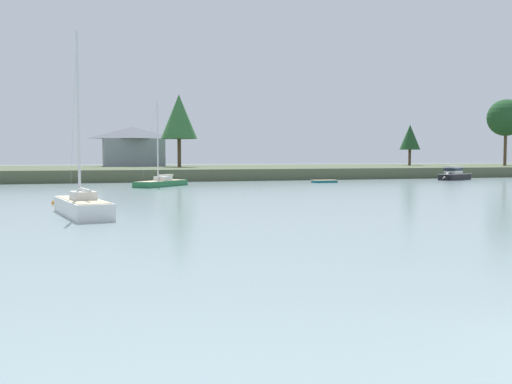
# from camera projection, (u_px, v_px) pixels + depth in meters

# --- Properties ---
(far_shore_bank) EXTENTS (246.23, 48.09, 1.79)m
(far_shore_bank) POSITION_uv_depth(u_px,v_px,m) (123.00, 172.00, 105.89)
(far_shore_bank) COLOR #4C563D
(far_shore_bank) RESTS_ON ground
(sailboat_green) EXTENTS (7.62, 8.06, 10.86)m
(sailboat_green) POSITION_uv_depth(u_px,v_px,m) (161.00, 185.00, 71.72)
(sailboat_green) COLOR #236B3D
(sailboat_green) RESTS_ON ground
(sailboat_white) EXTENTS (3.49, 8.76, 12.29)m
(sailboat_white) POSITION_uv_depth(u_px,v_px,m) (82.00, 212.00, 36.23)
(sailboat_white) COLOR white
(sailboat_white) RESTS_ON ground
(cruiser_black) EXTENTS (8.03, 5.80, 4.07)m
(cruiser_black) POSITION_uv_depth(u_px,v_px,m) (453.00, 177.00, 91.64)
(cruiser_black) COLOR black
(cruiser_black) RESTS_ON ground
(dinghy_teal) EXTENTS (3.64, 1.85, 0.53)m
(dinghy_teal) POSITION_uv_depth(u_px,v_px,m) (324.00, 182.00, 82.32)
(dinghy_teal) COLOR #196B70
(dinghy_teal) RESTS_ON ground
(mooring_buoy_orange) EXTENTS (0.44, 0.44, 0.50)m
(mooring_buoy_orange) POSITION_uv_depth(u_px,v_px,m) (54.00, 203.00, 45.19)
(mooring_buoy_orange) COLOR orange
(mooring_buoy_orange) RESTS_ON ground
(shore_tree_inland_a) EXTENTS (6.64, 6.64, 13.31)m
(shore_tree_inland_a) POSITION_uv_depth(u_px,v_px,m) (179.00, 117.00, 106.22)
(shore_tree_inland_a) COLOR brown
(shore_tree_inland_a) RESTS_ON far_shore_bank
(shore_tree_inland_c) EXTENTS (4.43, 4.43, 8.86)m
(shore_tree_inland_c) POSITION_uv_depth(u_px,v_px,m) (410.00, 137.00, 125.97)
(shore_tree_inland_c) COLOR brown
(shore_tree_inland_c) RESTS_ON far_shore_bank
(shore_tree_right) EXTENTS (7.81, 7.81, 14.13)m
(shore_tree_right) POSITION_uv_depth(u_px,v_px,m) (506.00, 118.00, 123.49)
(shore_tree_right) COLOR brown
(shore_tree_right) RESTS_ON far_shore_bank
(cottage_hillside) EXTENTS (12.41, 7.41, 7.77)m
(cottage_hillside) POSITION_uv_depth(u_px,v_px,m) (133.00, 146.00, 113.91)
(cottage_hillside) COLOR gray
(cottage_hillside) RESTS_ON far_shore_bank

